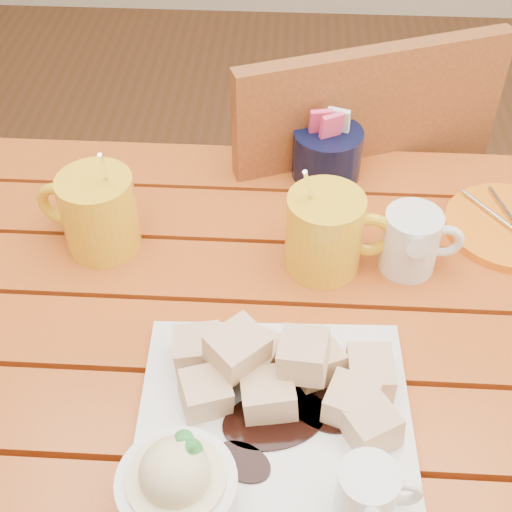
# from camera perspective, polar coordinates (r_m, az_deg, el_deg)

# --- Properties ---
(table) EXTENTS (1.20, 0.79, 0.75)m
(table) POSITION_cam_1_polar(r_m,az_deg,el_deg) (0.95, -0.21, -10.64)
(table) COLOR #972F13
(table) RESTS_ON ground
(dessert_plate) EXTENTS (0.30, 0.30, 0.12)m
(dessert_plate) POSITION_cam_1_polar(r_m,az_deg,el_deg) (0.75, 0.13, -14.02)
(dessert_plate) COLOR white
(dessert_plate) RESTS_ON table
(coffee_mug_left) EXTENTS (0.14, 0.10, 0.17)m
(coffee_mug_left) POSITION_cam_1_polar(r_m,az_deg,el_deg) (0.97, -12.62, 3.50)
(coffee_mug_left) COLOR yellow
(coffee_mug_left) RESTS_ON table
(coffee_mug_right) EXTENTS (0.14, 0.10, 0.17)m
(coffee_mug_right) POSITION_cam_1_polar(r_m,az_deg,el_deg) (0.92, 5.68, 1.95)
(coffee_mug_right) COLOR yellow
(coffee_mug_right) RESTS_ON table
(cream_pitcher) EXTENTS (0.11, 0.09, 0.09)m
(cream_pitcher) POSITION_cam_1_polar(r_m,az_deg,el_deg) (0.94, 12.41, 1.22)
(cream_pitcher) COLOR white
(cream_pitcher) RESTS_ON table
(sugar_caddy) EXTENTS (0.10, 0.10, 0.11)m
(sugar_caddy) POSITION_cam_1_polar(r_m,az_deg,el_deg) (1.08, 5.71, 8.28)
(sugar_caddy) COLOR black
(sugar_caddy) RESTS_ON table
(orange_saucer) EXTENTS (0.18, 0.18, 0.02)m
(orange_saucer) POSITION_cam_1_polar(r_m,az_deg,el_deg) (1.06, 19.73, 2.23)
(orange_saucer) COLOR orange
(orange_saucer) RESTS_ON table
(chair_far) EXTENTS (0.57, 0.57, 0.93)m
(chair_far) POSITION_cam_1_polar(r_m,az_deg,el_deg) (1.39, 5.85, 3.14)
(chair_far) COLOR brown
(chair_far) RESTS_ON ground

